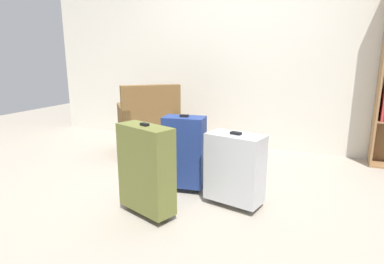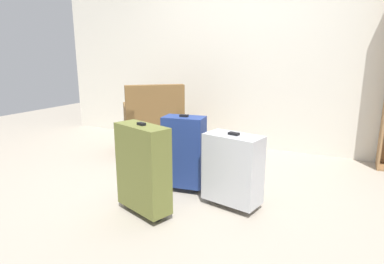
# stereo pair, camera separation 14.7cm
# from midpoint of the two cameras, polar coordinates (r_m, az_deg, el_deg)

# --- Properties ---
(ground_plane) EXTENTS (10.19, 10.19, 0.00)m
(ground_plane) POSITION_cam_midpoint_polar(r_m,az_deg,el_deg) (3.15, -4.03, -9.79)
(ground_plane) COLOR #9E9384
(back_wall) EXTENTS (5.82, 0.10, 2.60)m
(back_wall) POSITION_cam_midpoint_polar(r_m,az_deg,el_deg) (4.51, 6.23, 14.13)
(back_wall) COLOR beige
(back_wall) RESTS_ON ground
(armchair) EXTENTS (0.99, 0.99, 0.90)m
(armchair) POSITION_cam_midpoint_polar(r_m,az_deg,el_deg) (4.18, -8.75, 0.52)
(armchair) COLOR brown
(armchair) RESTS_ON ground
(mug) EXTENTS (0.12, 0.08, 0.10)m
(mug) POSITION_cam_midpoint_polar(r_m,az_deg,el_deg) (4.02, -2.36, -3.80)
(mug) COLOR red
(mug) RESTS_ON ground
(suitcase_silver) EXTENTS (0.50, 0.33, 0.64)m
(suitcase_silver) POSITION_cam_midpoint_polar(r_m,az_deg,el_deg) (2.69, 6.02, -6.33)
(suitcase_silver) COLOR #B7BABF
(suitcase_silver) RESTS_ON ground
(suitcase_navy_blue) EXTENTS (0.40, 0.26, 0.72)m
(suitcase_navy_blue) POSITION_cam_midpoint_polar(r_m,az_deg,el_deg) (2.97, -2.78, -3.51)
(suitcase_navy_blue) COLOR navy
(suitcase_navy_blue) RESTS_ON ground
(suitcase_olive) EXTENTS (0.51, 0.34, 0.75)m
(suitcase_olive) POSITION_cam_midpoint_polar(r_m,az_deg,el_deg) (2.53, -9.79, -6.42)
(suitcase_olive) COLOR brown
(suitcase_olive) RESTS_ON ground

